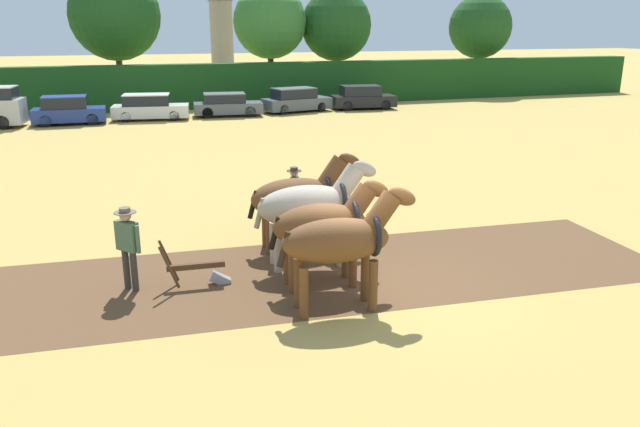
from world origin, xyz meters
TOP-DOWN VIEW (x-y plane):
  - ground_plane at (0.00, 0.00)m, footprint 240.00×240.00m
  - plowed_furrow_strip at (-4.52, 1.55)m, footprint 23.46×6.21m
  - hedgerow at (0.00, 31.96)m, footprint 72.06×1.33m
  - tree_center_left at (-4.06, 36.77)m, footprint 6.29×6.29m
  - tree_center at (6.78, 35.52)m, footprint 5.38×5.38m
  - tree_center_right at (11.92, 35.32)m, footprint 5.33×5.33m
  - tree_right at (24.21, 34.79)m, footprint 5.06×5.06m
  - draft_horse_lead_left at (-1.07, -0.56)m, footprint 2.83×1.07m
  - draft_horse_lead_right at (-0.99, 0.67)m, footprint 2.68×1.12m
  - draft_horse_trail_left at (-0.89, 1.89)m, footprint 2.95×1.17m
  - draft_horse_trail_right at (-0.79, 3.12)m, footprint 2.94×1.20m
  - plow at (-3.51, 1.48)m, footprint 1.51×0.49m
  - farmer_at_plow at (-4.97, 1.72)m, footprint 0.49×0.55m
  - farmer_beside_team at (-0.40, 4.96)m, footprint 0.41×0.60m
  - parked_car_left at (-7.27, 27.07)m, footprint 3.97×1.83m
  - parked_car_center_left at (-2.76, 27.43)m, footprint 4.63×2.43m
  - parked_car_center at (1.89, 27.51)m, footprint 4.34×2.20m
  - parked_car_center_right at (6.52, 28.10)m, footprint 4.68×2.63m
  - parked_car_right at (11.18, 28.08)m, footprint 4.41×2.35m

SIDE VIEW (x-z plane):
  - ground_plane at x=0.00m, z-range 0.00..0.00m
  - plowed_furrow_strip at x=-4.52m, z-range 0.00..0.01m
  - plow at x=-3.51m, z-range -0.25..0.88m
  - parked_car_center at x=1.89m, z-range -0.02..1.40m
  - parked_car_center_left at x=-2.76m, z-range -0.03..1.49m
  - parked_car_center_right at x=6.52m, z-range -0.03..1.52m
  - parked_car_right at x=11.18m, z-range -0.03..1.53m
  - parked_car_left at x=-7.27m, z-range -0.04..1.57m
  - farmer_beside_team at x=-0.40m, z-range 0.13..1.78m
  - farmer_at_plow at x=-4.97m, z-range 0.17..1.99m
  - draft_horse_trail_right at x=-0.79m, z-range 0.10..2.54m
  - draft_horse_lead_right at x=-0.99m, z-range 0.18..2.53m
  - draft_horse_lead_left at x=-1.07m, z-range 0.18..2.67m
  - draft_horse_trail_left at x=-0.89m, z-range 0.19..2.69m
  - hedgerow at x=0.00m, z-range 0.00..2.96m
  - tree_right at x=24.21m, z-range 1.38..9.23m
  - tree_center_right at x=11.92m, z-range 1.37..9.47m
  - tree_center at x=6.78m, z-range 1.48..9.87m
  - tree_center_left at x=-4.06m, z-range 1.47..10.74m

